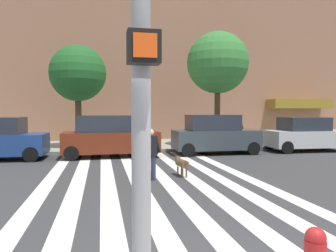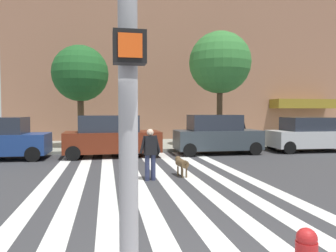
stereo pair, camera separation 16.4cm
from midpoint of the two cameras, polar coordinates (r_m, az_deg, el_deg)
The scene contains 11 objects.
ground_plane at distance 10.53m, azimuth -3.97°, elevation -9.39°, with size 160.00×160.00×0.00m, color #353538.
sidewalk_far at distance 19.96m, azimuth -7.77°, elevation -3.43°, with size 80.00×6.00×0.15m, color gray.
crosswalk_stripes at distance 10.54m, azimuth -3.73°, elevation -9.36°, with size 6.75×12.58×0.01m.
parked_car_behind_first at distance 15.56m, azimuth -10.64°, elevation -1.86°, with size 4.56×2.10×1.99m.
parked_car_third_in_line at distance 16.54m, azimuth 8.07°, elevation -1.59°, with size 4.35×1.93×2.01m.
parked_car_fourth_in_line at distance 18.99m, azimuth 23.16°, elevation -1.46°, with size 4.36×2.16×1.86m.
street_tree_nearest at distance 18.70m, azimuth -16.08°, elevation 8.96°, with size 3.13×3.13×5.72m.
street_tree_middle at distance 18.99m, azimuth 8.62°, elevation 11.06°, with size 3.57×3.57×6.63m.
pedestrian_dog_walker at distance 10.13m, azimuth -3.63°, elevation -4.56°, with size 0.71×0.30×1.64m.
dog_on_leash at distance 10.81m, azimuth 1.97°, elevation -6.68°, with size 0.35×0.96×0.65m.
pedestrian_bystander at distance 19.13m, azimuth 12.17°, elevation -0.73°, with size 0.63×0.47×1.64m.
Camera 1 is at (-1.49, -3.59, 2.21)m, focal length 34.07 mm.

